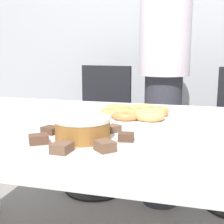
# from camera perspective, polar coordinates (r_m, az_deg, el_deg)

# --- Properties ---
(wall_back) EXTENTS (8.00, 0.05, 2.60)m
(wall_back) POSITION_cam_1_polar(r_m,az_deg,el_deg) (2.76, 10.22, 17.12)
(wall_back) COLOR #B2B7BC
(wall_back) RESTS_ON ground_plane
(table) EXTENTS (1.99, 1.04, 0.72)m
(table) POSITION_cam_1_polar(r_m,az_deg,el_deg) (1.19, 1.81, -5.52)
(table) COLOR silver
(table) RESTS_ON ground_plane
(person_standing) EXTENTS (0.31, 0.31, 1.72)m
(person_standing) POSITION_cam_1_polar(r_m,az_deg,el_deg) (1.98, 9.52, 8.50)
(person_standing) COLOR #383842
(person_standing) RESTS_ON ground_plane
(office_chair_left) EXTENTS (0.50, 0.50, 0.89)m
(office_chair_left) POSITION_cam_1_polar(r_m,az_deg,el_deg) (2.29, -2.59, -3.49)
(office_chair_left) COLOR black
(office_chair_left) RESTS_ON ground_plane
(plate_cake) EXTENTS (0.36, 0.36, 0.01)m
(plate_cake) POSITION_cam_1_polar(r_m,az_deg,el_deg) (0.96, -5.34, -5.30)
(plate_cake) COLOR white
(plate_cake) RESTS_ON table
(plate_donuts) EXTENTS (0.37, 0.37, 0.01)m
(plate_donuts) POSITION_cam_1_polar(r_m,az_deg,el_deg) (1.31, 3.89, -0.86)
(plate_donuts) COLOR white
(plate_donuts) RESTS_ON table
(frosted_cake) EXTENTS (0.17, 0.17, 0.07)m
(frosted_cake) POSITION_cam_1_polar(r_m,az_deg,el_deg) (0.95, -5.38, -2.96)
(frosted_cake) COLOR #9E662D
(frosted_cake) RESTS_ON plate_cake
(lamington_0) EXTENTS (0.06, 0.06, 0.02)m
(lamington_0) POSITION_cam_1_polar(r_m,az_deg,el_deg) (1.04, -11.15, -3.26)
(lamington_0) COLOR #513828
(lamington_0) RESTS_ON plate_cake
(lamington_1) EXTENTS (0.07, 0.07, 0.03)m
(lamington_1) POSITION_cam_1_polar(r_m,az_deg,el_deg) (0.93, -13.28, -4.85)
(lamington_1) COLOR brown
(lamington_1) RESTS_ON plate_cake
(lamington_2) EXTENTS (0.05, 0.06, 0.03)m
(lamington_2) POSITION_cam_1_polar(r_m,az_deg,el_deg) (0.84, -9.16, -6.44)
(lamington_2) COLOR brown
(lamington_2) RESTS_ON plate_cake
(lamington_3) EXTENTS (0.07, 0.07, 0.03)m
(lamington_3) POSITION_cam_1_polar(r_m,az_deg,el_deg) (0.84, -1.31, -6.22)
(lamington_3) COLOR brown
(lamington_3) RESTS_ON plate_cake
(lamington_4) EXTENTS (0.05, 0.05, 0.02)m
(lamington_4) POSITION_cam_1_polar(r_m,az_deg,el_deg) (0.93, 2.59, -4.57)
(lamington_4) COLOR #513828
(lamington_4) RESTS_ON plate_cake
(lamington_5) EXTENTS (0.06, 0.06, 0.02)m
(lamington_5) POSITION_cam_1_polar(r_m,az_deg,el_deg) (1.04, 0.27, -3.04)
(lamington_5) COLOR brown
(lamington_5) RESTS_ON plate_cake
(lamington_6) EXTENTS (0.07, 0.07, 0.02)m
(lamington_6) POSITION_cam_1_polar(r_m,az_deg,el_deg) (1.08, -5.47, -2.54)
(lamington_6) COLOR brown
(lamington_6) RESTS_ON plate_cake
(donut_0) EXTENTS (0.12, 0.12, 0.03)m
(donut_0) POSITION_cam_1_polar(r_m,az_deg,el_deg) (1.30, 3.91, 0.07)
(donut_0) COLOR #D18E4C
(donut_0) RESTS_ON plate_donuts
(donut_1) EXTENTS (0.12, 0.12, 0.03)m
(donut_1) POSITION_cam_1_polar(r_m,az_deg,el_deg) (1.30, 0.49, 0.02)
(donut_1) COLOR tan
(donut_1) RESTS_ON plate_donuts
(donut_2) EXTENTS (0.11, 0.11, 0.03)m
(donut_2) POSITION_cam_1_polar(r_m,az_deg,el_deg) (1.23, 2.81, -0.62)
(donut_2) COLOR #C68447
(donut_2) RESTS_ON plate_donuts
(donut_3) EXTENTS (0.12, 0.12, 0.04)m
(donut_3) POSITION_cam_1_polar(r_m,az_deg,el_deg) (1.23, 6.91, -0.57)
(donut_3) COLOR #E5AD66
(donut_3) RESTS_ON plate_donuts
(donut_4) EXTENTS (0.11, 0.11, 0.04)m
(donut_4) POSITION_cam_1_polar(r_m,az_deg,el_deg) (1.32, 8.06, 0.16)
(donut_4) COLOR #D18E4C
(donut_4) RESTS_ON plate_donuts
(donut_5) EXTENTS (0.11, 0.11, 0.03)m
(donut_5) POSITION_cam_1_polar(r_m,az_deg,el_deg) (1.39, 5.52, 0.66)
(donut_5) COLOR #E5AD66
(donut_5) RESTS_ON plate_donuts
(donut_6) EXTENTS (0.11, 0.11, 0.03)m
(donut_6) POSITION_cam_1_polar(r_m,az_deg,el_deg) (1.39, 1.26, 0.66)
(donut_6) COLOR tan
(donut_6) RESTS_ON plate_donuts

